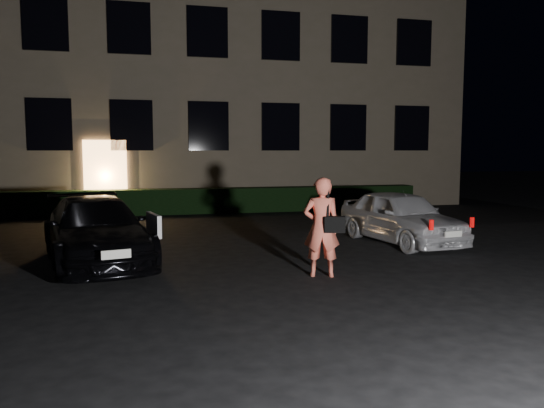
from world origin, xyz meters
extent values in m
plane|color=black|center=(0.00, 0.00, 0.00)|extent=(80.00, 80.00, 0.00)
cube|color=#675C49|center=(0.00, 15.00, 6.00)|extent=(20.00, 8.00, 12.00)
cube|color=#FFB164|center=(-3.50, 10.94, 1.25)|extent=(1.40, 0.10, 2.50)
cube|color=black|center=(-5.20, 10.94, 3.00)|extent=(1.40, 0.10, 1.70)
cube|color=black|center=(-2.60, 10.94, 3.00)|extent=(1.40, 0.10, 1.70)
cube|color=black|center=(0.00, 10.94, 3.00)|extent=(1.40, 0.10, 1.70)
cube|color=black|center=(2.60, 10.94, 3.00)|extent=(1.40, 0.10, 1.70)
cube|color=black|center=(5.20, 10.94, 3.00)|extent=(1.40, 0.10, 1.70)
cube|color=black|center=(7.80, 10.94, 3.00)|extent=(1.40, 0.10, 1.70)
cube|color=black|center=(-5.20, 10.94, 6.20)|extent=(1.40, 0.10, 1.70)
cube|color=black|center=(-2.60, 10.94, 6.20)|extent=(1.40, 0.10, 1.70)
cube|color=black|center=(0.00, 10.94, 6.20)|extent=(1.40, 0.10, 1.70)
cube|color=black|center=(2.60, 10.94, 6.20)|extent=(1.40, 0.10, 1.70)
cube|color=black|center=(5.20, 10.94, 6.20)|extent=(1.40, 0.10, 1.70)
cube|color=black|center=(7.80, 10.94, 6.20)|extent=(1.40, 0.10, 1.70)
cube|color=black|center=(0.00, 10.50, 0.42)|extent=(15.00, 0.70, 0.85)
imported|color=black|center=(-3.16, 2.89, 0.62)|extent=(2.62, 4.55, 1.24)
cube|color=white|center=(-2.07, 2.32, 0.77)|extent=(0.27, 0.88, 0.41)
cube|color=silver|center=(-2.68, 0.73, 0.54)|extent=(0.45, 0.14, 0.14)
imported|color=silver|center=(3.56, 3.45, 0.62)|extent=(1.99, 3.81, 1.24)
cube|color=red|center=(3.31, 1.66, 0.68)|extent=(0.08, 0.06, 0.21)
cube|color=red|center=(4.33, 1.82, 0.68)|extent=(0.08, 0.06, 0.21)
cube|color=silver|center=(3.83, 1.69, 0.47)|extent=(0.41, 0.10, 0.12)
imported|color=#E7664F|center=(0.69, 0.75, 0.85)|extent=(0.70, 0.55, 1.70)
cube|color=black|center=(0.87, 0.58, 0.91)|extent=(0.38, 0.24, 0.27)
cube|color=black|center=(0.77, 0.65, 1.30)|extent=(0.05, 0.06, 0.53)
camera|label=1|loc=(-2.22, -7.74, 2.15)|focal=35.00mm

